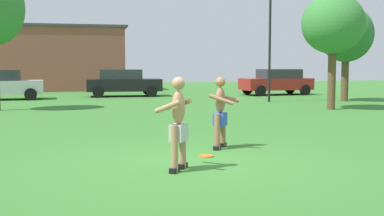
{
  "coord_description": "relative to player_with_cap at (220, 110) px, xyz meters",
  "views": [
    {
      "loc": [
        -2.18,
        -8.99,
        1.92
      ],
      "look_at": [
        0.27,
        1.31,
        0.95
      ],
      "focal_mm": 45.31,
      "sensor_mm": 36.0,
      "label": 1
    }
  ],
  "objects": [
    {
      "name": "car_black_far_end",
      "position": [
        -0.52,
        18.06,
        -0.06
      ],
      "size": [
        4.35,
        2.12,
        1.58
      ],
      "color": "black",
      "rests_on": "ground_plane"
    },
    {
      "name": "outbuilding_behind_lot",
      "position": [
        -5.09,
        25.57,
        1.41
      ],
      "size": [
        10.87,
        4.48,
        4.58
      ],
      "color": "brown",
      "rests_on": "ground_plane"
    },
    {
      "name": "tree_near_building",
      "position": [
        10.16,
        11.79,
        2.48
      ],
      "size": [
        2.72,
        2.72,
        4.8
      ],
      "color": "brown",
      "rests_on": "ground_plane"
    },
    {
      "name": "tree_left_field",
      "position": [
        7.22,
        7.89,
        2.64
      ],
      "size": [
        2.59,
        2.59,
        4.8
      ],
      "color": "brown",
      "rests_on": "ground_plane"
    },
    {
      "name": "frisbee",
      "position": [
        -0.57,
        -0.89,
        -0.87
      ],
      "size": [
        0.29,
        0.29,
        0.03
      ],
      "primitive_type": "cylinder",
      "color": "orange",
      "rests_on": "ground_plane"
    },
    {
      "name": "car_red_near_post",
      "position": [
        8.81,
        17.3,
        -0.06
      ],
      "size": [
        4.45,
        2.35,
        1.58
      ],
      "color": "maroon",
      "rests_on": "ground_plane"
    },
    {
      "name": "car_silver_mid_lot",
      "position": [
        -7.14,
        16.87,
        -0.06
      ],
      "size": [
        4.41,
        2.26,
        1.58
      ],
      "color": "silver",
      "rests_on": "ground_plane"
    },
    {
      "name": "player_in_gray",
      "position": [
        -1.4,
        -2.03,
        0.0
      ],
      "size": [
        0.69,
        0.87,
        1.69
      ],
      "color": "black",
      "rests_on": "ground_plane"
    },
    {
      "name": "lamp_post",
      "position": [
        6.24,
        12.27,
        2.68
      ],
      "size": [
        0.6,
        0.24,
        5.82
      ],
      "color": "black",
      "rests_on": "ground_plane"
    },
    {
      "name": "player_with_cap",
      "position": [
        0.0,
        0.0,
        0.0
      ],
      "size": [
        0.8,
        0.71,
        1.63
      ],
      "color": "black",
      "rests_on": "ground_plane"
    },
    {
      "name": "ground_plane",
      "position": [
        -0.97,
        -1.47,
        -0.89
      ],
      "size": [
        80.0,
        80.0,
        0.0
      ],
      "primitive_type": "plane",
      "color": "#38752D"
    }
  ]
}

